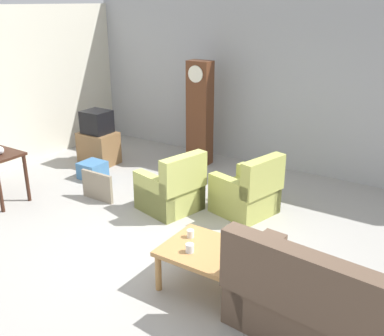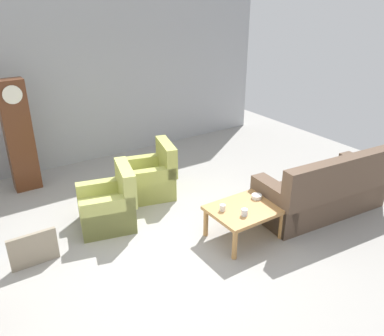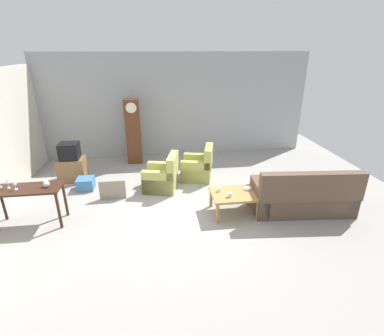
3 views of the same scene
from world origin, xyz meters
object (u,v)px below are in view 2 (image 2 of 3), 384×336
at_px(couch_floral, 323,192).
at_px(framed_picture_leaning, 34,249).
at_px(armchair_olive_far, 152,178).
at_px(bowl_white_stacked, 257,196).
at_px(cup_white_porcelain, 223,208).
at_px(coffee_table_wood, 244,212).
at_px(cup_blue_rimmed, 244,212).
at_px(armchair_olive_near, 109,207).
at_px(grandfather_clock, 19,136).

xyz_separation_m(couch_floral, framed_picture_leaning, (-4.11, 1.15, -0.13)).
relative_size(armchair_olive_far, bowl_white_stacked, 6.36).
bearing_deg(armchair_olive_far, cup_white_porcelain, -84.57).
height_order(armchair_olive_far, framed_picture_leaning, armchair_olive_far).
bearing_deg(framed_picture_leaning, coffee_table_wood, -20.80).
bearing_deg(framed_picture_leaning, cup_blue_rimmed, -24.74).
bearing_deg(bowl_white_stacked, armchair_olive_near, 145.26).
bearing_deg(cup_white_porcelain, armchair_olive_far, 95.43).
relative_size(armchair_olive_far, cup_blue_rimmed, 10.12).
distance_m(cup_white_porcelain, bowl_white_stacked, 0.63).
bearing_deg(cup_blue_rimmed, couch_floral, -0.05).
xyz_separation_m(coffee_table_wood, cup_white_porcelain, (-0.30, 0.11, 0.11)).
height_order(grandfather_clock, framed_picture_leaning, grandfather_clock).
xyz_separation_m(armchair_olive_near, grandfather_clock, (-0.75, 1.96, 0.67)).
height_order(grandfather_clock, cup_white_porcelain, grandfather_clock).
bearing_deg(framed_picture_leaning, armchair_olive_near, 16.74).
bearing_deg(cup_white_porcelain, cup_blue_rimmed, -57.98).
relative_size(framed_picture_leaning, bowl_white_stacked, 3.98).
distance_m(armchair_olive_far, framed_picture_leaning, 2.33).
xyz_separation_m(armchair_olive_far, framed_picture_leaning, (-2.16, -0.87, -0.08)).
bearing_deg(cup_white_porcelain, armchair_olive_near, 132.97).
relative_size(grandfather_clock, framed_picture_leaning, 3.23).
xyz_separation_m(armchair_olive_far, bowl_white_stacked, (0.79, -1.75, 0.20)).
bearing_deg(armchair_olive_near, couch_floral, -27.18).
height_order(couch_floral, cup_white_porcelain, couch_floral).
xyz_separation_m(cup_white_porcelain, cup_blue_rimmed, (0.17, -0.26, 0.00)).
distance_m(couch_floral, cup_white_porcelain, 1.80).
height_order(grandfather_clock, cup_blue_rimmed, grandfather_clock).
bearing_deg(armchair_olive_near, armchair_olive_far, 27.45).
relative_size(armchair_olive_near, armchair_olive_far, 0.99).
distance_m(couch_floral, armchair_olive_near, 3.30).
height_order(armchair_olive_near, framed_picture_leaning, armchair_olive_near).
height_order(armchair_olive_near, bowl_white_stacked, armchair_olive_near).
xyz_separation_m(armchair_olive_near, framed_picture_leaning, (-1.18, -0.35, -0.08)).
height_order(couch_floral, framed_picture_leaning, couch_floral).
distance_m(armchair_olive_near, coffee_table_wood, 1.99).
height_order(couch_floral, cup_blue_rimmed, couch_floral).
bearing_deg(coffee_table_wood, armchair_olive_near, 137.05).
distance_m(couch_floral, armchair_olive_far, 2.80).
height_order(cup_white_porcelain, cup_blue_rimmed, cup_blue_rimmed).
distance_m(couch_floral, bowl_white_stacked, 1.19).
xyz_separation_m(cup_blue_rimmed, bowl_white_stacked, (0.46, 0.27, -0.02)).
height_order(armchair_olive_near, coffee_table_wood, armchair_olive_near).
distance_m(cup_blue_rimmed, bowl_white_stacked, 0.53).
bearing_deg(couch_floral, framed_picture_leaning, 164.34).
bearing_deg(framed_picture_leaning, armchair_olive_far, 21.83).
bearing_deg(cup_blue_rimmed, armchair_olive_far, 99.34).
height_order(armchair_olive_far, cup_white_porcelain, armchair_olive_far).
xyz_separation_m(coffee_table_wood, grandfather_clock, (-2.21, 3.31, 0.57)).
bearing_deg(cup_blue_rimmed, bowl_white_stacked, 30.12).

